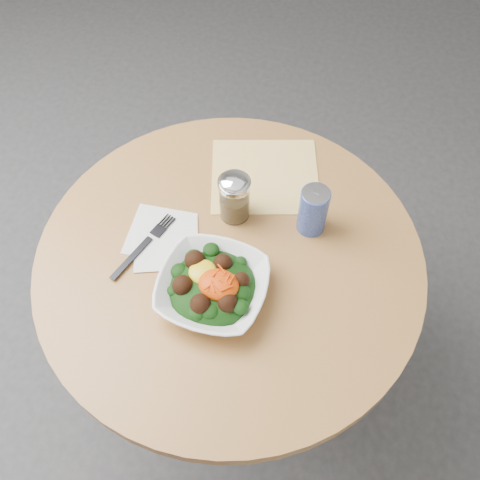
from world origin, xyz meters
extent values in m
plane|color=#313134|center=(0.00, 0.00, 0.00)|extent=(6.00, 6.00, 0.00)
cylinder|color=black|center=(0.00, 0.00, 0.01)|extent=(0.52, 0.52, 0.03)
cylinder|color=black|center=(0.00, 0.00, 0.35)|extent=(0.10, 0.10, 0.71)
cylinder|color=#BC7C43|center=(0.00, 0.00, 0.73)|extent=(0.90, 0.90, 0.04)
cube|color=#F5AA0C|center=(0.01, 0.25, 0.75)|extent=(0.33, 0.32, 0.00)
cube|color=silver|center=(-0.18, 0.01, 0.75)|extent=(0.16, 0.16, 0.00)
cube|color=silver|center=(-0.15, -0.02, 0.75)|extent=(0.19, 0.19, 0.00)
imported|color=white|center=(0.00, -0.11, 0.78)|extent=(0.24, 0.24, 0.06)
ellipsoid|color=black|center=(0.00, -0.11, 0.78)|extent=(0.19, 0.19, 0.07)
ellipsoid|color=gold|center=(-0.03, -0.09, 0.81)|extent=(0.06, 0.06, 0.02)
ellipsoid|color=#D24E04|center=(0.01, -0.11, 0.81)|extent=(0.09, 0.07, 0.04)
cube|color=black|center=(-0.21, -0.08, 0.76)|extent=(0.05, 0.13, 0.00)
cube|color=black|center=(-0.18, 0.02, 0.76)|extent=(0.05, 0.08, 0.00)
cylinder|color=silver|center=(-0.02, 0.11, 0.81)|extent=(0.07, 0.07, 0.11)
cylinder|color=olive|center=(-0.02, 0.11, 0.78)|extent=(0.06, 0.06, 0.06)
cylinder|color=white|center=(-0.02, 0.11, 0.87)|extent=(0.08, 0.08, 0.01)
ellipsoid|color=white|center=(-0.02, 0.11, 0.87)|extent=(0.07, 0.07, 0.03)
cylinder|color=navy|center=(0.16, 0.13, 0.81)|extent=(0.07, 0.07, 0.12)
cylinder|color=silver|center=(0.16, 0.13, 0.88)|extent=(0.06, 0.06, 0.00)
cube|color=silver|center=(0.16, 0.14, 0.88)|extent=(0.01, 0.02, 0.00)
camera|label=1|loc=(0.22, -0.62, 1.80)|focal=40.00mm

